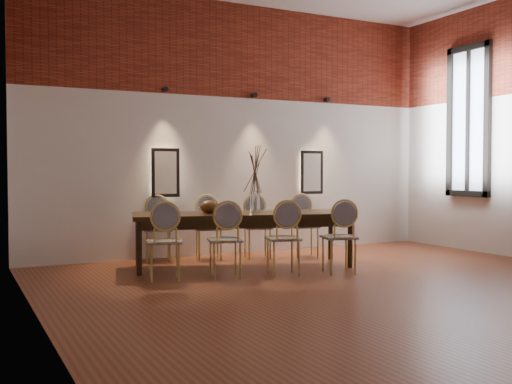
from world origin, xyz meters
name	(u,v)px	position (x,y,z in m)	size (l,w,h in m)	color
floor	(378,292)	(0.00, 0.00, -0.01)	(7.00, 7.00, 0.02)	brown
wall_back	(240,129)	(0.00, 3.55, 2.00)	(7.00, 0.10, 4.00)	silver
wall_left	(35,90)	(-3.55, 0.00, 2.00)	(0.10, 7.00, 4.00)	silver
brick_band_back	(241,51)	(0.00, 3.48, 3.25)	(7.00, 0.02, 1.50)	maroon
niche_left	(165,173)	(-1.30, 3.45, 1.30)	(0.36, 0.06, 0.66)	#FFEAC6
niche_right	(311,172)	(1.30, 3.45, 1.30)	(0.36, 0.06, 0.66)	#FFEAC6
spot_fixture_left	(165,89)	(-1.30, 3.42, 2.55)	(0.08, 0.08, 0.10)	black
spot_fixture_mid	(254,95)	(0.20, 3.42, 2.55)	(0.08, 0.08, 0.10)	black
spot_fixture_right	(327,100)	(1.60, 3.42, 2.55)	(0.08, 0.08, 0.10)	black
window_glass	(469,121)	(3.46, 2.00, 2.15)	(0.02, 0.78, 2.38)	silver
window_frame	(468,121)	(3.44, 2.00, 2.15)	(0.08, 0.90, 2.50)	black
window_mullion	(468,121)	(3.44, 2.00, 2.15)	(0.06, 0.06, 2.40)	black
dining_table	(243,240)	(-0.59, 2.20, 0.38)	(3.00, 0.96, 0.75)	black
chair_near_a	(164,241)	(-1.87, 1.75, 0.47)	(0.44, 0.44, 0.94)	tan
chair_near_b	(225,240)	(-1.15, 1.56, 0.47)	(0.44, 0.44, 0.94)	tan
chair_near_c	(283,238)	(-0.42, 1.37, 0.47)	(0.44, 0.44, 0.94)	tan
chair_near_d	(339,237)	(0.30, 1.18, 0.47)	(0.44, 0.44, 0.94)	tan
chair_far_a	(158,229)	(-1.49, 3.22, 0.47)	(0.44, 0.44, 0.94)	tan
chair_far_b	(209,228)	(-0.76, 3.03, 0.47)	(0.44, 0.44, 0.94)	tan
chair_far_c	(257,227)	(-0.04, 2.84, 0.47)	(0.44, 0.44, 0.94)	tan
chair_far_d	(305,226)	(0.69, 2.65, 0.47)	(0.44, 0.44, 0.94)	tan
vase	(255,202)	(-0.43, 2.15, 0.90)	(0.14, 0.14, 0.30)	silver
dried_branches	(255,169)	(-0.43, 2.15, 1.35)	(0.50, 0.50, 0.70)	#48382E
bowl	(209,207)	(-1.07, 2.27, 0.84)	(0.24, 0.24, 0.18)	#573112
book	(227,212)	(-0.80, 2.26, 0.77)	(0.26, 0.18, 0.03)	#812952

